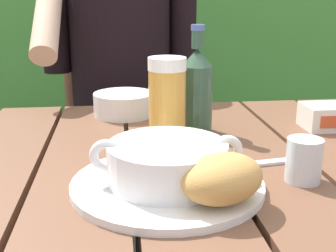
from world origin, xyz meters
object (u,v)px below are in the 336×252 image
person_eating (121,88)px  soup_bowl (167,161)px  bread_roll (222,178)px  water_glass_small (304,160)px  chair_near_diner (123,148)px  beer_glass (167,100)px  serving_plate (167,184)px  beer_bottle (197,89)px  diner_bowl (124,104)px  butter_tub (329,116)px  table_knife (245,164)px

person_eating → soup_bowl: person_eating is taller
bread_roll → water_glass_small: 0.17m
chair_near_diner → beer_glass: size_ratio=5.49×
chair_near_diner → serving_plate: chair_near_diner is taller
beer_bottle → diner_bowl: size_ratio=1.54×
chair_near_diner → soup_bowl: chair_near_diner is taller
beer_bottle → soup_bowl: bearing=-108.5°
serving_plate → beer_bottle: 0.32m
beer_bottle → butter_tub: beer_bottle is taller
beer_bottle → water_glass_small: 0.32m
water_glass_small → butter_tub: size_ratio=0.62×
chair_near_diner → bread_roll: size_ratio=6.04×
soup_bowl → person_eating: bearing=94.3°
butter_tub → water_glass_small: bearing=-122.6°
beer_bottle → bread_roll: bearing=-94.6°
water_glass_small → beer_glass: bearing=130.8°
chair_near_diner → diner_bowl: bearing=-90.0°
table_knife → butter_tub: bearing=39.5°
soup_bowl → table_knife: size_ratio=1.44×
bread_roll → beer_bottle: 0.37m
person_eating → serving_plate: person_eating is taller
person_eating → beer_glass: person_eating is taller
butter_tub → diner_bowl: bearing=160.0°
person_eating → table_knife: 0.74m
beer_glass → beer_bottle: bearing=41.3°
table_knife → beer_bottle: bearing=102.7°
beer_glass → water_glass_small: (0.19, -0.22, -0.05)m
diner_bowl → beer_bottle: bearing=-45.5°
soup_bowl → beer_glass: 0.23m
beer_glass → table_knife: size_ratio=1.05×
serving_plate → butter_tub: 0.48m
serving_plate → table_knife: size_ratio=1.83×
beer_glass → water_glass_small: beer_glass is taller
beer_glass → serving_plate: bearing=-96.4°
beer_glass → bread_roll: bearing=-82.2°
person_eating → bread_roll: size_ratio=8.12×
table_knife → chair_near_diner: bearing=102.5°
soup_bowl → chair_near_diner: bearing=93.3°
person_eating → diner_bowl: (0.00, -0.34, 0.03)m
beer_bottle → diner_bowl: 0.23m
table_knife → diner_bowl: bearing=118.5°
soup_bowl → butter_tub: bearing=35.2°
bread_roll → soup_bowl: bearing=130.6°
table_knife → diner_bowl: size_ratio=1.10×
chair_near_diner → butter_tub: bearing=-57.4°
serving_plate → table_knife: bearing=26.7°
soup_bowl → water_glass_small: (0.22, 0.00, -0.01)m
person_eating → table_knife: person_eating is taller
person_eating → soup_bowl: size_ratio=5.39×
butter_tub → diner_bowl: 0.48m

